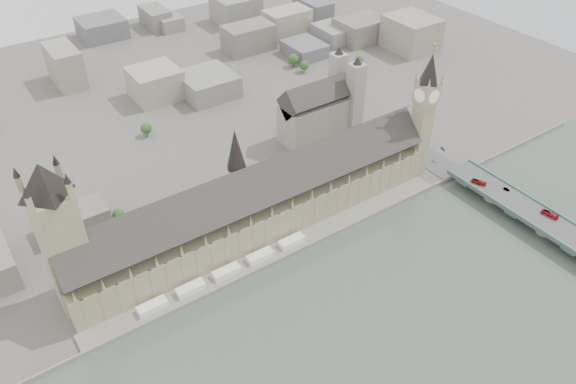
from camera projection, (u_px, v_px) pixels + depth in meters
ground at (274, 245)px, 377.69m from camera, size 900.00×900.00×0.00m
embankment_wall at (286, 257)px, 366.98m from camera, size 600.00×1.50×3.00m
river_terrace at (280, 251)px, 372.19m from camera, size 270.00×15.00×2.00m
terrace_tents at (226, 272)px, 352.78m from camera, size 118.00×7.00×4.00m
palace_of_westminster at (257, 204)px, 376.69m from camera, size 265.00×40.73×55.44m
elizabeth_tower at (424, 108)px, 409.20m from camera, size 17.00×17.00×107.50m
victoria_tower at (59, 231)px, 306.35m from camera, size 30.00×30.00×100.00m
central_tower at (236, 161)px, 354.82m from camera, size 13.00×13.00×48.00m
westminster_bridge at (537, 221)px, 389.92m from camera, size 25.00×325.00×10.25m
westminster_abbey at (321, 109)px, 474.07m from camera, size 68.00×36.00×64.00m
city_skyline_inland at (130, 83)px, 526.10m from camera, size 720.00×360.00×38.00m
park_trees at (217, 197)px, 407.82m from camera, size 110.00×30.00×15.00m
red_bus_north at (479, 182)px, 414.54m from camera, size 6.77×10.96×3.03m
red_bus_south at (550, 214)px, 385.01m from camera, size 4.61×12.11×3.29m
car_silver at (506, 189)px, 409.01m from camera, size 1.92×4.67×1.51m
car_approach at (443, 149)px, 451.31m from camera, size 3.54×5.69×1.54m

